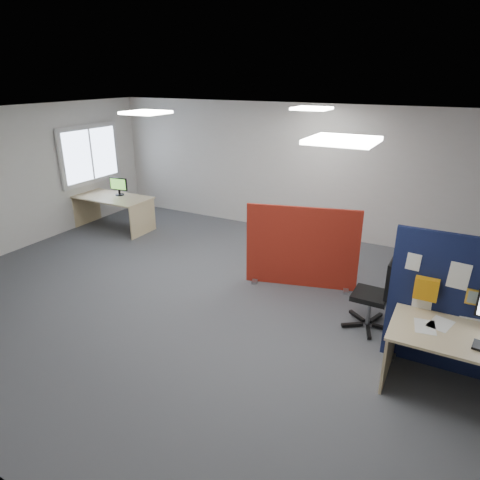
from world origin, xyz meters
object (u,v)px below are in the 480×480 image
at_px(red_divider, 302,248).
at_px(second_desk, 114,204).
at_px(monitor_second, 119,186).
at_px(office_chair, 380,289).

distance_m(red_divider, second_desk, 4.68).
xyz_separation_m(red_divider, monitor_second, (-4.57, 0.85, 0.29)).
relative_size(monitor_second, office_chair, 0.40).
bearing_deg(monitor_second, office_chair, -21.19).
height_order(monitor_second, office_chair, monitor_second).
height_order(red_divider, monitor_second, red_divider).
distance_m(monitor_second, office_chair, 6.14).
bearing_deg(office_chair, monitor_second, 166.26).
relative_size(second_desk, monitor_second, 4.00).
bearing_deg(office_chair, second_desk, 167.64).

